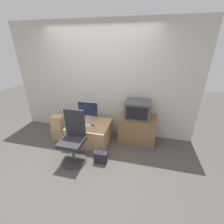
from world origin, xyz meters
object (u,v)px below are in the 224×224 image
keyboard (84,125)px  mouse (93,125)px  crt_tv (138,109)px  cardboard_box_lower (59,134)px  main_monitor (88,111)px  office_chair (74,140)px  handbag (101,157)px

keyboard → mouse: (0.20, 0.02, 0.01)m
crt_tv → cardboard_box_lower: bearing=-168.7°
main_monitor → mouse: 0.39m
mouse → office_chair: size_ratio=0.05×
keyboard → cardboard_box_lower: bearing=-177.1°
keyboard → crt_tv: 1.24m
mouse → office_chair: 0.62m
main_monitor → cardboard_box_lower: size_ratio=1.54×
keyboard → cardboard_box_lower: keyboard is taller
keyboard → crt_tv: bearing=15.9°
crt_tv → cardboard_box_lower: (-1.79, -0.36, -0.66)m
crt_tv → cardboard_box_lower: 1.94m
mouse → handbag: size_ratio=0.17×
crt_tv → cardboard_box_lower: size_ratio=1.67×
keyboard → cardboard_box_lower: (-0.65, -0.03, -0.30)m
office_chair → crt_tv: bearing=38.8°
crt_tv → office_chair: office_chair is taller
main_monitor → mouse: main_monitor is taller
crt_tv → office_chair: 1.47m
crt_tv → main_monitor: bearing=-177.9°
main_monitor → keyboard: 0.36m
office_chair → handbag: bearing=4.1°
mouse → cardboard_box_lower: size_ratio=0.17×
main_monitor → handbag: (0.55, -0.81, -0.57)m
main_monitor → cardboard_box_lower: main_monitor is taller
mouse → office_chair: (-0.17, -0.59, -0.03)m
main_monitor → handbag: 1.13m
keyboard → handbag: bearing=-44.1°
mouse → crt_tv: 1.05m
main_monitor → cardboard_box_lower: (-0.64, -0.32, -0.52)m
cardboard_box_lower → keyboard: bearing=2.9°
handbag → cardboard_box_lower: bearing=157.3°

